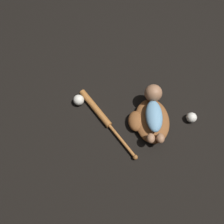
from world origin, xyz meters
name	(u,v)px	position (x,y,z in m)	size (l,w,h in m)	color
ground_plane	(156,118)	(0.00, 0.00, 0.00)	(6.00, 6.00, 0.00)	black
baseball_glove	(149,121)	(-0.02, 0.06, 0.04)	(0.37, 0.32, 0.08)	brown
baby_figure	(154,108)	(0.03, 0.03, 0.12)	(0.39, 0.20, 0.11)	#6693B2
baseball_bat	(100,114)	(0.12, 0.36, 0.02)	(0.57, 0.26, 0.04)	#9E602D
baseball	(79,100)	(0.26, 0.48, 0.04)	(0.07, 0.07, 0.07)	silver
baseball_spare	(191,117)	(-0.07, -0.22, 0.03)	(0.07, 0.07, 0.07)	silver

